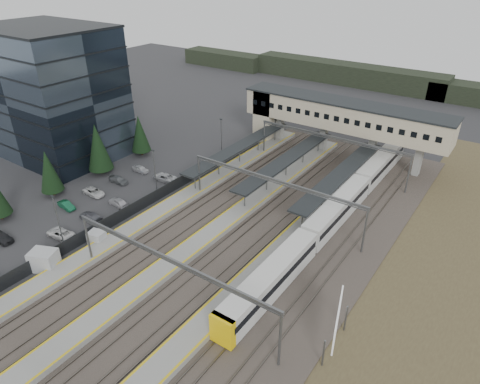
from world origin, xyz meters
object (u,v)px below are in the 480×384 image
Objects in this scene: train at (337,211)px; billboard at (337,320)px; office_building at (52,93)px; relay_cabin_near at (44,260)px; footbridge at (329,115)px; relay_cabin_far at (97,238)px.

billboard is (9.49, -21.99, 1.79)m from train.
relay_cabin_near is (30.12, -24.18, -10.85)m from office_building.
footbridge is at bearing 118.31° from train.
relay_cabin_near is 40.65m from train.
relay_cabin_near is at bearing -38.76° from office_building.
relay_cabin_near is 0.63× the size of billboard.
relay_cabin_far is at bearing -176.56° from billboard.
footbridge is 26.61m from train.
billboard is at bearing 3.44° from relay_cabin_far.
office_building is 57.37m from train.
footbridge is (12.49, 46.88, 6.95)m from relay_cabin_far.
relay_cabin_near is at bearing -165.18° from billboard.
footbridge is (43.70, 30.00, -4.26)m from office_building.
office_building reaches higher than footbridge.
billboard reaches higher than relay_cabin_near.
billboard is at bearing -66.66° from train.
office_building reaches higher than relay_cabin_far.
office_building is 53.18m from footbridge.
footbridge reaches higher than relay_cabin_far.
train is (25.88, 31.35, 0.63)m from relay_cabin_near.
office_building is 6.23× the size of relay_cabin_near.
office_building reaches higher than train.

